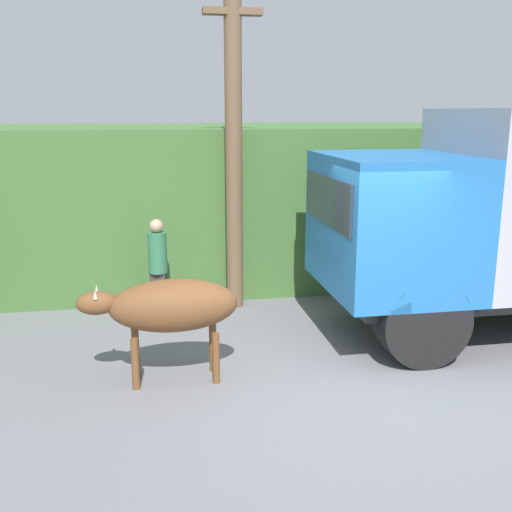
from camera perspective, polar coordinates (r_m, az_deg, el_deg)
ground_plane at (r=7.35m, az=8.54°, el=-12.10°), size 60.00×60.00×0.00m
hillside_embankment at (r=12.80m, az=-0.13°, el=5.87°), size 32.00×5.51×2.88m
brown_cow at (r=7.14m, az=-8.22°, el=-4.81°), size 1.87×0.63×1.26m
pedestrian_on_hill at (r=9.41m, az=-9.33°, el=-0.70°), size 0.36×0.36×1.57m
utility_pole at (r=9.56m, az=-2.14°, el=10.93°), size 0.90×0.27×5.25m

